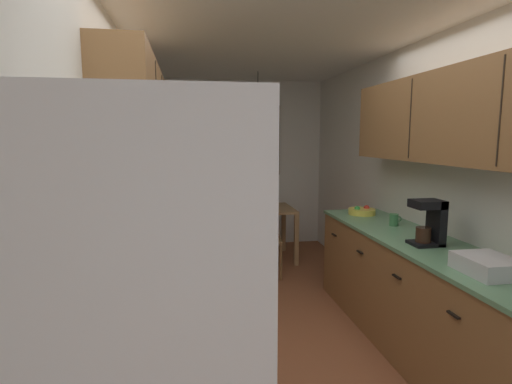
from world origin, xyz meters
name	(u,v)px	position (x,y,z in m)	size (l,w,h in m)	color
ground_plane	(273,315)	(0.00, 1.00, 0.00)	(12.00, 12.00, 0.00)	brown
wall_left	(121,186)	(-1.35, 1.00, 1.27)	(0.10, 9.00, 2.55)	white
wall_right	(409,181)	(1.35, 1.00, 1.27)	(0.10, 9.00, 2.55)	white
wall_back	(238,164)	(0.00, 3.65, 1.27)	(4.40, 0.10, 2.55)	white
ceiling_slab	(275,34)	(0.00, 1.00, 2.59)	(4.40, 9.00, 0.08)	white
refrigerator	(144,374)	(-0.93, -1.29, 0.91)	(0.77, 0.78, 1.82)	white
stove_range	(150,372)	(-0.99, -0.56, 0.47)	(0.66, 0.65, 1.10)	white
microwave_over_range	(117,149)	(-1.11, -0.56, 1.64)	(0.39, 0.56, 0.30)	white
counter_left	(163,286)	(-1.00, 0.74, 0.45)	(0.64, 1.94, 0.90)	olive
upper_cabinets_left	(139,113)	(-1.14, 0.69, 1.88)	(0.33, 2.02, 0.74)	olive
counter_right	(434,307)	(1.00, -0.02, 0.45)	(0.64, 3.18, 0.90)	olive
upper_cabinets_right	(469,116)	(1.14, -0.07, 1.84)	(0.33, 2.86, 0.68)	olive
dining_table	(258,216)	(0.16, 2.78, 0.61)	(0.96, 0.78, 0.73)	#A87F51
dining_chair_near	(264,234)	(0.13, 2.19, 0.50)	(0.44, 0.44, 0.90)	brown
dining_chair_far	(257,216)	(0.25, 3.38, 0.50)	(0.43, 0.43, 0.90)	brown
pendant_light	(258,113)	(0.16, 2.78, 2.02)	(0.31, 0.31, 0.58)	black
back_window	(255,141)	(0.26, 3.58, 1.64)	(0.76, 0.05, 1.06)	brown
trash_bin	(196,252)	(-0.70, 2.08, 0.34)	(0.34, 0.34, 0.68)	white
storage_canister	(155,241)	(-1.00, 0.12, 1.00)	(0.12, 0.12, 0.21)	#265999
dish_towel	(215,345)	(-0.64, -0.39, 0.50)	(0.02, 0.16, 0.24)	silver
coffee_maker	(430,222)	(0.98, 0.07, 1.08)	(0.22, 0.18, 0.34)	black
mug_by_coffeemaker	(394,220)	(1.05, 0.71, 0.95)	(0.12, 0.08, 0.11)	#3F7F4C
fruit_bowl	(362,211)	(0.99, 1.26, 0.94)	(0.27, 0.27, 0.09)	#E5D14C
dish_rack	(488,265)	(0.95, -0.57, 0.95)	(0.28, 0.34, 0.10)	silver
table_serving_bowl	(257,206)	(0.14, 2.73, 0.76)	(0.16, 0.16, 0.06)	#E0D14C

